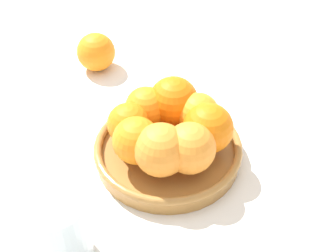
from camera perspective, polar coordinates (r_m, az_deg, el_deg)
ground_plane at (r=0.75m, az=-0.00°, el=-3.92°), size 4.00×4.00×0.00m
fruit_bowl at (r=0.74m, az=-0.00°, el=-3.03°), size 0.23×0.23×0.03m
orange_pile at (r=0.70m, az=0.25°, el=-0.10°), size 0.18×0.18×0.08m
stray_orange at (r=0.93m, az=-8.77°, el=8.91°), size 0.07×0.07×0.07m
drinking_glass at (r=0.61m, az=-13.00°, el=-12.45°), size 0.07×0.07×0.11m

